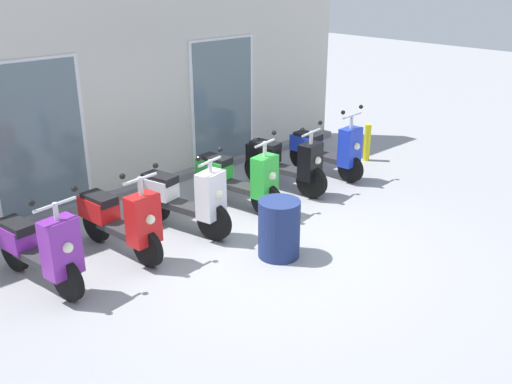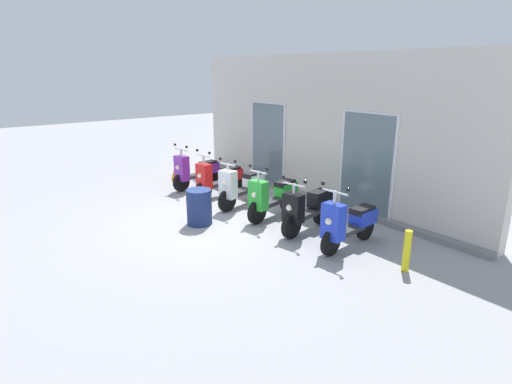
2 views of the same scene
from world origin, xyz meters
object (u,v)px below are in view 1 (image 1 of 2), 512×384
object	(u,v)px
curb_bollard	(367,142)
scooter_green	(238,178)
scooter_white	(184,198)
scooter_black	(285,163)
trash_bin	(279,229)
scooter_purple	(39,248)
scooter_red	(121,219)
scooter_blue	(327,149)

from	to	relation	value
curb_bollard	scooter_green	bearing A→B (deg)	-179.00
scooter_white	scooter_black	distance (m)	2.11
scooter_white	trash_bin	distance (m)	1.47
scooter_purple	scooter_white	world-z (taller)	scooter_purple
scooter_red	scooter_blue	xyz separation A→B (m)	(4.15, 0.11, -0.00)
scooter_green	scooter_blue	world-z (taller)	scooter_blue
scooter_white	scooter_blue	world-z (taller)	scooter_blue
scooter_purple	scooter_red	xyz separation A→B (m)	(1.08, 0.04, 0.00)
curb_bollard	scooter_black	bearing A→B (deg)	-179.31
scooter_green	scooter_blue	distance (m)	2.09
scooter_green	curb_bollard	distance (m)	3.29
scooter_white	scooter_blue	size ratio (longest dim) A/B	1.02
scooter_green	scooter_black	world-z (taller)	scooter_green
scooter_black	scooter_blue	distance (m)	1.05
scooter_purple	scooter_white	bearing A→B (deg)	1.21
scooter_purple	curb_bollard	xyz separation A→B (m)	(6.42, 0.18, -0.13)
scooter_white	curb_bollard	bearing A→B (deg)	1.81
scooter_black	trash_bin	xyz separation A→B (m)	(-1.68, -1.51, -0.10)
curb_bollard	trash_bin	world-z (taller)	trash_bin
scooter_blue	trash_bin	world-z (taller)	scooter_blue
scooter_purple	scooter_blue	distance (m)	5.23
scooter_black	scooter_red	bearing A→B (deg)	-177.96
scooter_green	trash_bin	world-z (taller)	scooter_green
scooter_green	scooter_blue	bearing A→B (deg)	0.85
scooter_black	scooter_blue	world-z (taller)	scooter_blue
scooter_blue	trash_bin	distance (m)	3.12
scooter_purple	scooter_black	world-z (taller)	scooter_purple
scooter_white	scooter_blue	distance (m)	3.16
scooter_white	scooter_red	bearing A→B (deg)	179.97
scooter_red	scooter_black	bearing A→B (deg)	2.04
curb_bollard	scooter_red	bearing A→B (deg)	-178.53
scooter_purple	scooter_green	size ratio (longest dim) A/B	0.99
scooter_white	scooter_black	xyz separation A→B (m)	(2.11, 0.11, -0.02)
scooter_blue	scooter_black	bearing A→B (deg)	-179.94
scooter_white	scooter_green	bearing A→B (deg)	4.34
scooter_black	scooter_white	bearing A→B (deg)	-177.00
scooter_red	scooter_green	distance (m)	2.06
curb_bollard	scooter_white	bearing A→B (deg)	-178.19
scooter_blue	scooter_green	bearing A→B (deg)	-179.15
scooter_white	scooter_green	world-z (taller)	scooter_green
scooter_purple	curb_bollard	distance (m)	6.42
scooter_purple	scooter_blue	size ratio (longest dim) A/B	1.02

